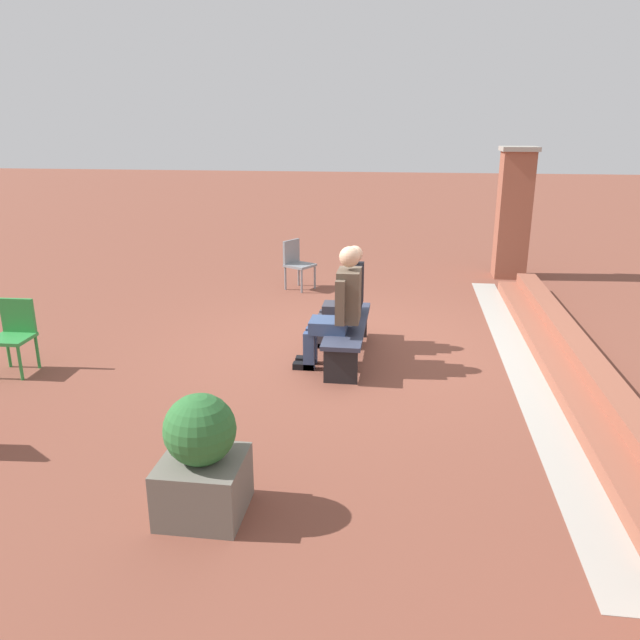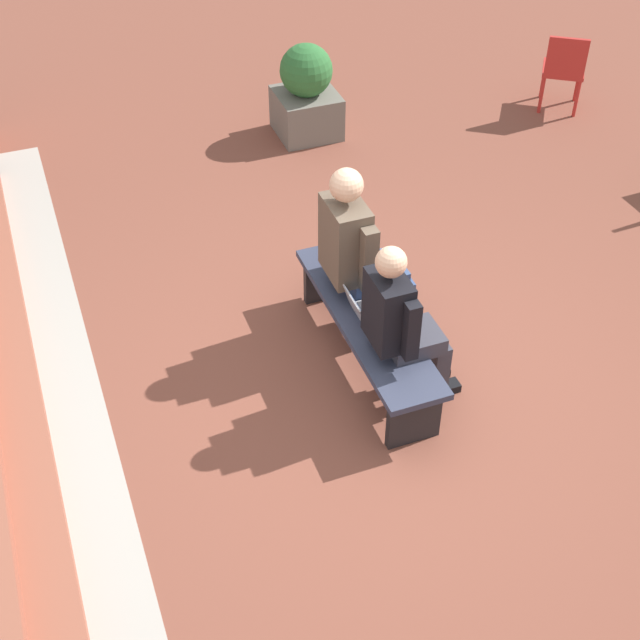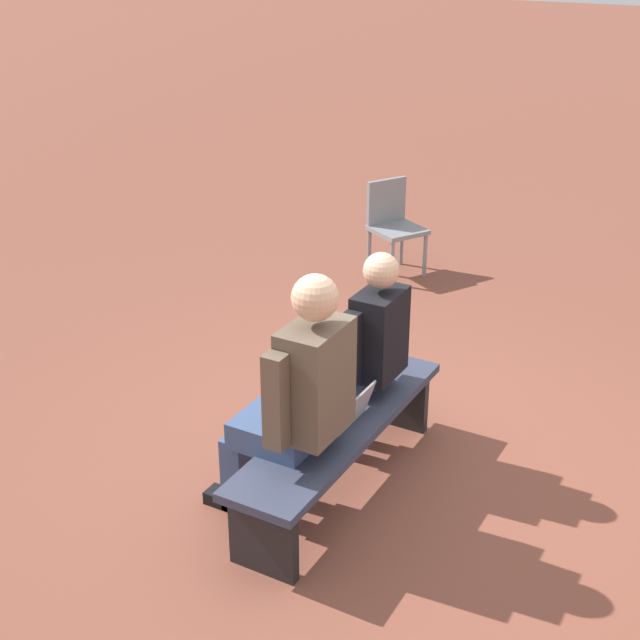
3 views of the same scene
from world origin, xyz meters
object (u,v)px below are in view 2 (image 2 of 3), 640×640
Objects in this scene: laptop at (367,311)px; plastic_chair_by_pillar at (564,67)px; bench at (367,326)px; person_adult at (360,250)px; planter at (306,93)px; person_student at (402,320)px.

laptop is 4.45m from plastic_chair_by_pillar.
laptop is at bearing 104.49° from bench.
laptop is (-0.35, 0.09, -0.26)m from person_adult.
person_adult reaches higher than planter.
person_adult is 3.07m from planter.
bench is 0.15m from laptop.
bench is at bearing 168.16° from person_adult.
laptop is (0.39, 0.08, -0.21)m from person_student.
bench is at bearing 167.41° from planter.
planter is at bearing -10.33° from person_student.
plastic_chair_by_pillar is at bearing -52.93° from person_adult.
bench is 1.24× the size of person_adult.
plastic_chair_by_pillar is (2.86, -3.41, -0.02)m from laptop.
laptop is (-0.00, 0.01, 0.15)m from bench.
plastic_chair_by_pillar is at bearing -45.70° from person_student.
planter is (0.47, 2.65, -0.04)m from plastic_chair_by_pillar.
laptop reaches higher than bench.
person_student is 0.44m from laptop.
person_adult is at bearing -13.59° from laptop.
laptop is at bearing 11.42° from person_student.
bench is 0.54m from person_adult.
plastic_chair_by_pillar is (3.25, -3.33, -0.23)m from person_student.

